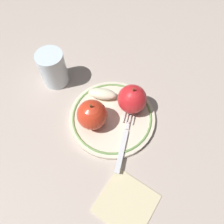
{
  "coord_description": "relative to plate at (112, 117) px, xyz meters",
  "views": [
    {
      "loc": [
        -0.13,
        0.22,
        0.51
      ],
      "look_at": [
        -0.01,
        -0.01,
        0.04
      ],
      "focal_mm": 35.0,
      "sensor_mm": 36.0,
      "label": 1
    }
  ],
  "objects": [
    {
      "name": "napkin_folded",
      "position": [
        -0.13,
        0.17,
        -0.0
      ],
      "size": [
        0.12,
        0.12,
        0.01
      ],
      "primitive_type": "cube",
      "rotation": [
        0.0,
        0.0,
        -0.09
      ],
      "color": "beige",
      "rests_on": "ground_plane"
    },
    {
      "name": "fork",
      "position": [
        -0.05,
        0.03,
        0.01
      ],
      "size": [
        0.07,
        0.19,
        0.0
      ],
      "rotation": [
        0.0,
        0.0,
        4.98
      ],
      "color": "silver",
      "rests_on": "plate"
    },
    {
      "name": "ground_plane",
      "position": [
        0.01,
        0.01,
        -0.01
      ],
      "size": [
        2.0,
        2.0,
        0.0
      ],
      "primitive_type": "plane",
      "color": "#B9A89B"
    },
    {
      "name": "drinking_glass",
      "position": [
        0.2,
        -0.03,
        0.04
      ],
      "size": [
        0.07,
        0.07,
        0.1
      ],
      "primitive_type": "cylinder",
      "color": "silver",
      "rests_on": "ground_plane"
    },
    {
      "name": "apple_slice_front",
      "position": [
        0.05,
        -0.04,
        0.02
      ],
      "size": [
        0.08,
        0.06,
        0.02
      ],
      "primitive_type": "ellipsoid",
      "rotation": [
        0.0,
        0.0,
        0.33
      ],
      "color": "beige",
      "rests_on": "plate"
    },
    {
      "name": "apple_second_whole",
      "position": [
        0.03,
        0.04,
        0.04
      ],
      "size": [
        0.07,
        0.07,
        0.08
      ],
      "color": "red",
      "rests_on": "plate"
    },
    {
      "name": "plate",
      "position": [
        0.0,
        0.0,
        0.0
      ],
      "size": [
        0.22,
        0.22,
        0.02
      ],
      "color": "beige",
      "rests_on": "ground_plane"
    },
    {
      "name": "apple_red_whole",
      "position": [
        -0.03,
        -0.05,
        0.04
      ],
      "size": [
        0.07,
        0.07,
        0.08
      ],
      "color": "red",
      "rests_on": "plate"
    }
  ]
}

